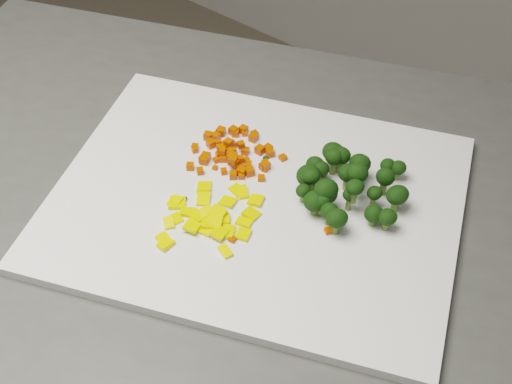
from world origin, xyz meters
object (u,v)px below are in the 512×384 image
Objects in this scene: carrot_pile at (229,148)px; broccoli_pile at (357,178)px; pepper_pile at (211,217)px; cutting_board at (256,201)px.

broccoli_pile is at bearing 13.57° from carrot_pile.
pepper_pile is 0.97× the size of broccoli_pile.
carrot_pile reaches higher than pepper_pile.
broccoli_pile is at bearing 52.19° from pepper_pile.
carrot_pile is 0.86× the size of pepper_pile.
cutting_board is 4.50× the size of carrot_pile.
broccoli_pile is (0.11, 0.14, 0.02)m from pepper_pile.
carrot_pile is 0.83× the size of broccoli_pile.
carrot_pile is at bearing -166.43° from broccoli_pile.
cutting_board is at bearing -26.80° from carrot_pile.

